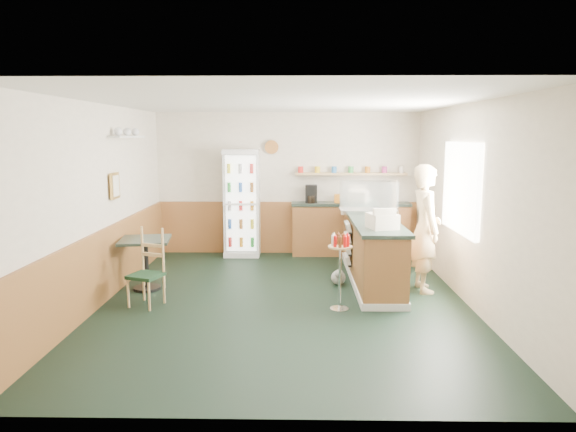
{
  "coord_description": "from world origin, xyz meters",
  "views": [
    {
      "loc": [
        0.18,
        -6.84,
        2.27
      ],
      "look_at": [
        0.05,
        0.6,
        1.1
      ],
      "focal_mm": 32.0,
      "sensor_mm": 36.0,
      "label": 1
    }
  ],
  "objects_px": {
    "cafe_table": "(146,254)",
    "cafe_chair": "(147,265)",
    "drinks_fridge": "(242,203)",
    "cash_register": "(382,221)",
    "display_case": "(368,197)",
    "shopkeeper": "(425,229)",
    "condiment_stand": "(340,259)"
  },
  "relations": [
    {
      "from": "shopkeeper",
      "to": "cafe_table",
      "type": "distance_m",
      "value": 4.12
    },
    {
      "from": "drinks_fridge",
      "to": "condiment_stand",
      "type": "height_order",
      "value": "drinks_fridge"
    },
    {
      "from": "shopkeeper",
      "to": "cafe_chair",
      "type": "xyz_separation_m",
      "value": [
        -3.89,
        -0.66,
        -0.39
      ]
    },
    {
      "from": "cash_register",
      "to": "cafe_table",
      "type": "relative_size",
      "value": 0.47
    },
    {
      "from": "cash_register",
      "to": "display_case",
      "type": "bearing_deg",
      "value": 75.36
    },
    {
      "from": "display_case",
      "to": "cash_register",
      "type": "bearing_deg",
      "value": -90.0
    },
    {
      "from": "display_case",
      "to": "drinks_fridge",
      "type": "bearing_deg",
      "value": 151.15
    },
    {
      "from": "cafe_table",
      "to": "cafe_chair",
      "type": "height_order",
      "value": "cafe_chair"
    },
    {
      "from": "display_case",
      "to": "shopkeeper",
      "type": "distance_m",
      "value": 1.27
    },
    {
      "from": "cash_register",
      "to": "shopkeeper",
      "type": "relative_size",
      "value": 0.2
    },
    {
      "from": "display_case",
      "to": "condiment_stand",
      "type": "bearing_deg",
      "value": -107.94
    },
    {
      "from": "cash_register",
      "to": "cafe_chair",
      "type": "relative_size",
      "value": 0.36
    },
    {
      "from": "shopkeeper",
      "to": "cafe_table",
      "type": "xyz_separation_m",
      "value": [
        -4.1,
        -0.02,
        -0.39
      ]
    },
    {
      "from": "condiment_stand",
      "to": "cafe_table",
      "type": "relative_size",
      "value": 1.26
    },
    {
      "from": "drinks_fridge",
      "to": "cash_register",
      "type": "height_order",
      "value": "drinks_fridge"
    },
    {
      "from": "drinks_fridge",
      "to": "cafe_chair",
      "type": "bearing_deg",
      "value": -108.86
    },
    {
      "from": "cafe_table",
      "to": "drinks_fridge",
      "type": "bearing_deg",
      "value": 61.92
    },
    {
      "from": "display_case",
      "to": "cafe_table",
      "type": "height_order",
      "value": "display_case"
    },
    {
      "from": "cafe_chair",
      "to": "display_case",
      "type": "bearing_deg",
      "value": 47.72
    },
    {
      "from": "cash_register",
      "to": "shopkeeper",
      "type": "xyz_separation_m",
      "value": [
        0.7,
        0.43,
        -0.18
      ]
    },
    {
      "from": "drinks_fridge",
      "to": "cash_register",
      "type": "distance_m",
      "value": 3.45
    },
    {
      "from": "display_case",
      "to": "cafe_table",
      "type": "bearing_deg",
      "value": -163.28
    },
    {
      "from": "condiment_stand",
      "to": "cafe_chair",
      "type": "height_order",
      "value": "cafe_chair"
    },
    {
      "from": "drinks_fridge",
      "to": "cafe_chair",
      "type": "xyz_separation_m",
      "value": [
        -0.98,
        -2.88,
        -0.46
      ]
    },
    {
      "from": "display_case",
      "to": "cafe_table",
      "type": "xyz_separation_m",
      "value": [
        -3.4,
        -1.02,
        -0.73
      ]
    },
    {
      "from": "display_case",
      "to": "cafe_table",
      "type": "relative_size",
      "value": 1.16
    },
    {
      "from": "drinks_fridge",
      "to": "shopkeeper",
      "type": "distance_m",
      "value": 3.66
    },
    {
      "from": "shopkeeper",
      "to": "condiment_stand",
      "type": "xyz_separation_m",
      "value": [
        -1.3,
        -0.86,
        -0.25
      ]
    },
    {
      "from": "drinks_fridge",
      "to": "cafe_chair",
      "type": "distance_m",
      "value": 3.08
    },
    {
      "from": "display_case",
      "to": "cafe_table",
      "type": "distance_m",
      "value": 3.62
    },
    {
      "from": "condiment_stand",
      "to": "shopkeeper",
      "type": "bearing_deg",
      "value": 33.51
    },
    {
      "from": "cash_register",
      "to": "shopkeeper",
      "type": "distance_m",
      "value": 0.84
    }
  ]
}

